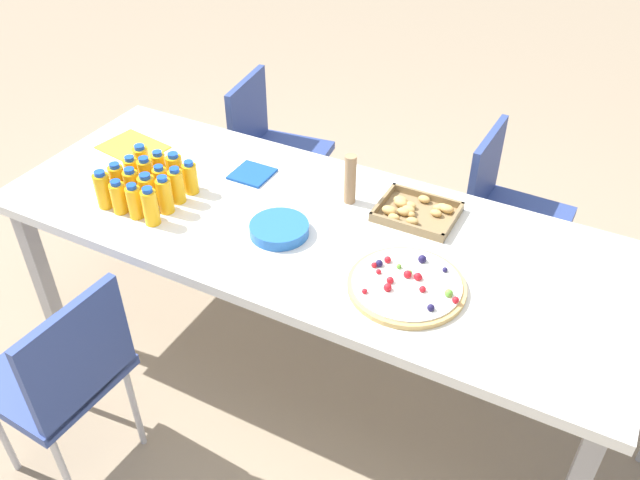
# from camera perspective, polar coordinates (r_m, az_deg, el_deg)

# --- Properties ---
(ground_plane) EXTENTS (12.00, 12.00, 0.00)m
(ground_plane) POSITION_cam_1_polar(r_m,az_deg,el_deg) (2.87, -0.80, -10.49)
(ground_plane) COLOR gray
(party_table) EXTENTS (2.32, 0.89, 0.74)m
(party_table) POSITION_cam_1_polar(r_m,az_deg,el_deg) (2.40, -0.94, 0.33)
(party_table) COLOR silver
(party_table) RESTS_ON ground_plane
(chair_far_left) EXTENTS (0.45, 0.45, 0.83)m
(chair_far_left) POSITION_cam_1_polar(r_m,az_deg,el_deg) (3.32, -4.27, 8.16)
(chair_far_left) COLOR #33478C
(chair_far_left) RESTS_ON ground_plane
(chair_far_right) EXTENTS (0.41, 0.41, 0.83)m
(chair_far_right) POSITION_cam_1_polar(r_m,az_deg,el_deg) (2.97, 15.77, 2.74)
(chair_far_right) COLOR #33478C
(chair_far_right) RESTS_ON ground_plane
(chair_near_left) EXTENTS (0.42, 0.42, 0.83)m
(chair_near_left) POSITION_cam_1_polar(r_m,az_deg,el_deg) (2.32, -21.34, -10.60)
(chair_near_left) COLOR #33478C
(chair_near_left) RESTS_ON ground_plane
(juice_bottle_0) EXTENTS (0.06, 0.06, 0.15)m
(juice_bottle_0) POSITION_cam_1_polar(r_m,az_deg,el_deg) (2.54, -18.22, 4.13)
(juice_bottle_0) COLOR #F9AD14
(juice_bottle_0) RESTS_ON party_table
(juice_bottle_1) EXTENTS (0.06, 0.06, 0.13)m
(juice_bottle_1) POSITION_cam_1_polar(r_m,az_deg,el_deg) (2.50, -17.01, 3.55)
(juice_bottle_1) COLOR #F9AD14
(juice_bottle_1) RESTS_ON party_table
(juice_bottle_2) EXTENTS (0.05, 0.05, 0.14)m
(juice_bottle_2) POSITION_cam_1_polar(r_m,az_deg,el_deg) (2.45, -15.73, 3.21)
(juice_bottle_2) COLOR #F9AC14
(juice_bottle_2) RESTS_ON party_table
(juice_bottle_3) EXTENTS (0.06, 0.06, 0.15)m
(juice_bottle_3) POSITION_cam_1_polar(r_m,az_deg,el_deg) (2.40, -14.45, 2.79)
(juice_bottle_3) COLOR #F9AD14
(juice_bottle_3) RESTS_ON party_table
(juice_bottle_4) EXTENTS (0.06, 0.06, 0.14)m
(juice_bottle_4) POSITION_cam_1_polar(r_m,az_deg,el_deg) (2.58, -17.08, 4.87)
(juice_bottle_4) COLOR #F9AE14
(juice_bottle_4) RESTS_ON party_table
(juice_bottle_5) EXTENTS (0.06, 0.06, 0.14)m
(juice_bottle_5) POSITION_cam_1_polar(r_m,az_deg,el_deg) (2.54, -15.92, 4.50)
(juice_bottle_5) COLOR #FAAE14
(juice_bottle_5) RESTS_ON party_table
(juice_bottle_6) EXTENTS (0.06, 0.06, 0.14)m
(juice_bottle_6) POSITION_cam_1_polar(r_m,az_deg,el_deg) (2.50, -14.68, 4.08)
(juice_bottle_6) COLOR #FAAC14
(juice_bottle_6) RESTS_ON party_table
(juice_bottle_7) EXTENTS (0.06, 0.06, 0.15)m
(juice_bottle_7) POSITION_cam_1_polar(r_m,az_deg,el_deg) (2.45, -13.26, 3.78)
(juice_bottle_7) COLOR #FAAD14
(juice_bottle_7) RESTS_ON party_table
(juice_bottle_8) EXTENTS (0.05, 0.05, 0.13)m
(juice_bottle_8) POSITION_cam_1_polar(r_m,az_deg,el_deg) (2.63, -15.94, 5.63)
(juice_bottle_8) COLOR #F9AD14
(juice_bottle_8) RESTS_ON party_table
(juice_bottle_9) EXTENTS (0.06, 0.06, 0.15)m
(juice_bottle_9) POSITION_cam_1_polar(r_m,az_deg,el_deg) (2.58, -14.77, 5.41)
(juice_bottle_9) COLOR #F9AC14
(juice_bottle_9) RESTS_ON party_table
(juice_bottle_10) EXTENTS (0.05, 0.05, 0.14)m
(juice_bottle_10) POSITION_cam_1_polar(r_m,az_deg,el_deg) (2.54, -13.58, 4.84)
(juice_bottle_10) COLOR #FAAC14
(juice_bottle_10) RESTS_ON party_table
(juice_bottle_11) EXTENTS (0.06, 0.06, 0.14)m
(juice_bottle_11) POSITION_cam_1_polar(r_m,az_deg,el_deg) (2.50, -12.27, 4.60)
(juice_bottle_11) COLOR #F9AE14
(juice_bottle_11) RESTS_ON party_table
(juice_bottle_12) EXTENTS (0.06, 0.06, 0.14)m
(juice_bottle_12) POSITION_cam_1_polar(r_m,az_deg,el_deg) (2.68, -15.12, 6.51)
(juice_bottle_12) COLOR #F9AE14
(juice_bottle_12) RESTS_ON party_table
(juice_bottle_13) EXTENTS (0.06, 0.06, 0.14)m
(juice_bottle_13) POSITION_cam_1_polar(r_m,az_deg,el_deg) (2.63, -13.69, 6.07)
(juice_bottle_13) COLOR #FAAD14
(juice_bottle_13) RESTS_ON party_table
(juice_bottle_14) EXTENTS (0.06, 0.06, 0.15)m
(juice_bottle_14) POSITION_cam_1_polar(r_m,az_deg,el_deg) (2.58, -12.40, 5.82)
(juice_bottle_14) COLOR #FAAE14
(juice_bottle_14) RESTS_ON party_table
(juice_bottle_15) EXTENTS (0.05, 0.05, 0.13)m
(juice_bottle_15) POSITION_cam_1_polar(r_m,az_deg,el_deg) (2.54, -11.13, 5.29)
(juice_bottle_15) COLOR #F9AD14
(juice_bottle_15) RESTS_ON party_table
(fruit_pizza) EXTENTS (0.38, 0.38, 0.05)m
(fruit_pizza) POSITION_cam_1_polar(r_m,az_deg,el_deg) (2.10, 7.51, -3.87)
(fruit_pizza) COLOR tan
(fruit_pizza) RESTS_ON party_table
(snack_tray) EXTENTS (0.28, 0.23, 0.04)m
(snack_tray) POSITION_cam_1_polar(r_m,az_deg,el_deg) (2.42, 8.25, 2.46)
(snack_tray) COLOR olive
(snack_tray) RESTS_ON party_table
(plate_stack) EXTENTS (0.21, 0.21, 0.04)m
(plate_stack) POSITION_cam_1_polar(r_m,az_deg,el_deg) (2.31, -3.54, 0.96)
(plate_stack) COLOR blue
(plate_stack) RESTS_ON party_table
(napkin_stack) EXTENTS (0.15, 0.15, 0.01)m
(napkin_stack) POSITION_cam_1_polar(r_m,az_deg,el_deg) (2.64, -5.88, 5.70)
(napkin_stack) COLOR #194CA5
(napkin_stack) RESTS_ON party_table
(cardboard_tube) EXTENTS (0.04, 0.04, 0.20)m
(cardboard_tube) POSITION_cam_1_polar(r_m,az_deg,el_deg) (2.43, 2.62, 5.27)
(cardboard_tube) COLOR #9E7A56
(cardboard_tube) RESTS_ON party_table
(paper_folder) EXTENTS (0.29, 0.24, 0.01)m
(paper_folder) POSITION_cam_1_polar(r_m,az_deg,el_deg) (2.92, -15.89, 7.72)
(paper_folder) COLOR yellow
(paper_folder) RESTS_ON party_table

